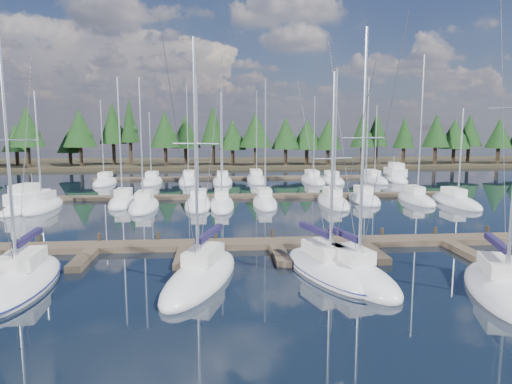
{
  "coord_description": "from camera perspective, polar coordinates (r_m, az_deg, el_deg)",
  "views": [
    {
      "loc": [
        -3.81,
        -12.39,
        8.07
      ],
      "look_at": [
        -0.91,
        22.0,
        3.22
      ],
      "focal_mm": 32.0,
      "sensor_mm": 36.0,
      "label": 1
    }
  ],
  "objects": [
    {
      "name": "tree_line",
      "position": [
        92.56,
        -4.11,
        7.46
      ],
      "size": [
        184.52,
        11.55,
        13.53
      ],
      "color": "black",
      "rests_on": "far_shore"
    },
    {
      "name": "front_sailboat_2",
      "position": [
        24.79,
        -6.85,
        -10.37
      ],
      "size": [
        5.29,
        9.56,
        13.26
      ],
      "color": "silver",
      "rests_on": "ground"
    },
    {
      "name": "far_shore",
      "position": [
        102.76,
        -2.68,
        3.66
      ],
      "size": [
        220.0,
        30.0,
        0.6
      ],
      "primitive_type": "cube",
      "color": "#322C1C",
      "rests_on": "ground"
    },
    {
      "name": "main_dock",
      "position": [
        31.01,
        2.42,
        -6.71
      ],
      "size": [
        44.0,
        6.13,
        0.9
      ],
      "color": "brown",
      "rests_on": "ground"
    },
    {
      "name": "back_sailboat_rows",
      "position": [
        58.27,
        -0.39,
        0.3
      ],
      "size": [
        45.4,
        33.94,
        16.54
      ],
      "color": "silver",
      "rests_on": "ground"
    },
    {
      "name": "motor_yacht_right",
      "position": [
        73.72,
        16.98,
        1.76
      ],
      "size": [
        4.01,
        9.45,
        4.59
      ],
      "color": "silver",
      "rests_on": "ground"
    },
    {
      "name": "front_sailboat_4",
      "position": [
        26.03,
        8.74,
        -9.52
      ],
      "size": [
        4.98,
        8.93,
        11.76
      ],
      "color": "silver",
      "rests_on": "ground"
    },
    {
      "name": "front_sailboat_1",
      "position": [
        26.7,
        -27.3,
        -9.9
      ],
      "size": [
        3.64,
        9.3,
        13.64
      ],
      "color": "silver",
      "rests_on": "ground"
    },
    {
      "name": "back_docks",
      "position": [
        62.59,
        -1.29,
        0.78
      ],
      "size": [
        50.0,
        21.8,
        0.4
      ],
      "color": "brown",
      "rests_on": "ground"
    },
    {
      "name": "motor_yacht_left",
      "position": [
        50.76,
        -26.58,
        -1.46
      ],
      "size": [
        4.36,
        8.96,
        4.29
      ],
      "color": "silver",
      "rests_on": "ground"
    },
    {
      "name": "ground",
      "position": [
        43.32,
        0.32,
        -2.73
      ],
      "size": [
        260.0,
        260.0,
        0.0
      ],
      "primitive_type": "plane",
      "color": "black",
      "rests_on": "ground"
    },
    {
      "name": "front_sailboat_5",
      "position": [
        25.73,
        28.46,
        -10.57
      ],
      "size": [
        5.3,
        8.86,
        16.31
      ],
      "color": "silver",
      "rests_on": "ground"
    },
    {
      "name": "front_sailboat_3",
      "position": [
        25.29,
        12.24,
        -10.1
      ],
      "size": [
        4.43,
        8.02,
        13.77
      ],
      "color": "silver",
      "rests_on": "ground"
    }
  ]
}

